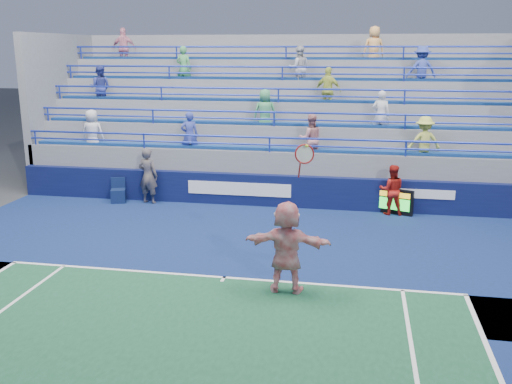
% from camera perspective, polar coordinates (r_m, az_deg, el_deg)
% --- Properties ---
extents(ground, '(120.00, 120.00, 0.00)m').
position_cam_1_polar(ground, '(13.64, -3.20, -8.61)').
color(ground, '#333538').
extents(sponsor_wall, '(18.00, 0.32, 1.10)m').
position_cam_1_polar(sponsor_wall, '(19.53, 1.25, 0.15)').
color(sponsor_wall, '#0A103C').
rests_on(sponsor_wall, ground).
extents(bleacher_stand, '(18.00, 5.60, 6.13)m').
position_cam_1_polar(bleacher_stand, '(22.99, 2.77, 4.79)').
color(bleacher_stand, slate).
rests_on(bleacher_stand, ground).
extents(serve_speed_board, '(1.19, 0.56, 0.85)m').
position_cam_1_polar(serve_speed_board, '(19.13, 13.69, -0.94)').
color(serve_speed_board, black).
rests_on(serve_speed_board, ground).
extents(judge_chair, '(0.62, 0.63, 0.86)m').
position_cam_1_polar(judge_chair, '(20.62, -13.59, -0.27)').
color(judge_chair, '#0D1A41').
rests_on(judge_chair, ground).
extents(tennis_player, '(1.94, 0.63, 3.34)m').
position_cam_1_polar(tennis_player, '(12.57, 3.09, -5.49)').
color(tennis_player, white).
rests_on(tennis_player, ground).
extents(line_judge, '(0.79, 0.59, 1.96)m').
position_cam_1_polar(line_judge, '(20.16, -10.74, 1.60)').
color(line_judge, '#141B38').
rests_on(line_judge, ground).
extents(ball_girl, '(0.84, 0.67, 1.65)m').
position_cam_1_polar(ball_girl, '(18.98, 13.41, 0.20)').
color(ball_girl, '#A41912').
rests_on(ball_girl, ground).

